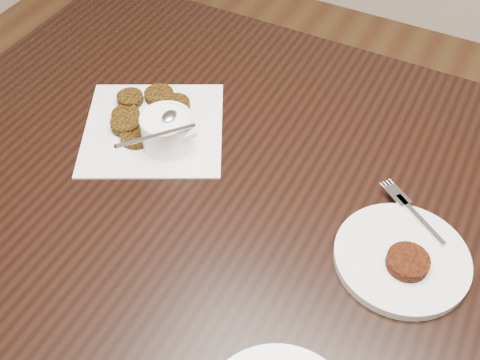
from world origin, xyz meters
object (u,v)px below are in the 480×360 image
napkin (154,128)px  sauce_ramekin (165,117)px  plate_with_patty (403,255)px

napkin → sauce_ramekin: sauce_ramekin is taller
napkin → plate_with_patty: size_ratio=1.24×
sauce_ramekin → plate_with_patty: bearing=-6.4°
napkin → sauce_ramekin: bearing=-25.9°
napkin → plate_with_patty: plate_with_patty is taller
napkin → sauce_ramekin: (0.05, -0.02, 0.07)m
sauce_ramekin → plate_with_patty: sauce_ramekin is taller
napkin → plate_with_patty: bearing=-8.5°
plate_with_patty → sauce_ramekin: bearing=173.6°
napkin → plate_with_patty: 0.53m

